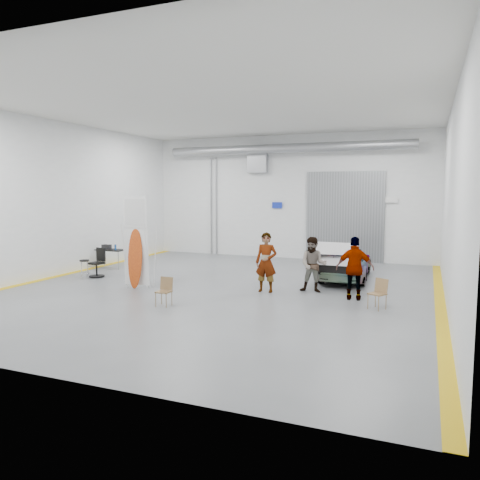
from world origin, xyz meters
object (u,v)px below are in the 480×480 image
at_px(person_a, 266,262).
at_px(folding_chair_far, 377,300).
at_px(folding_chair_near, 164,297).
at_px(sedan_car, 345,263).
at_px(surfboard_display, 135,249).
at_px(person_b, 313,265).
at_px(person_c, 355,268).
at_px(shop_stool, 85,269).
at_px(office_chair, 98,265).
at_px(work_table, 110,249).

bearing_deg(person_a, folding_chair_far, -16.52).
height_order(person_a, folding_chair_near, person_a).
bearing_deg(sedan_car, surfboard_display, 31.31).
xyz_separation_m(person_b, person_c, (1.41, -0.59, 0.06)).
bearing_deg(sedan_car, shop_stool, 18.63).
height_order(sedan_car, folding_chair_far, sedan_car).
bearing_deg(office_chair, shop_stool, -100.95).
height_order(sedan_car, folding_chair_near, sedan_car).
height_order(person_a, person_c, person_a).
height_order(person_c, surfboard_display, surfboard_display).
height_order(person_b, folding_chair_near, person_b).
relative_size(folding_chair_far, work_table, 0.67).
xyz_separation_m(person_b, surfboard_display, (-5.75, -1.61, 0.43)).
bearing_deg(person_a, folding_chair_near, -127.21).
bearing_deg(person_b, folding_chair_near, -140.61).
height_order(sedan_car, shop_stool, sedan_car).
relative_size(person_c, shop_stool, 2.68).
distance_m(sedan_car, work_table, 9.92).
bearing_deg(sedan_car, folding_chair_near, 52.94).
distance_m(folding_chair_near, folding_chair_far, 6.04).
distance_m(folding_chair_far, work_table, 11.84).
distance_m(sedan_car, person_c, 3.47).
bearing_deg(shop_stool, folding_chair_far, -3.25).
xyz_separation_m(person_a, folding_chair_far, (3.61, -0.99, -0.71)).
distance_m(person_a, person_c, 2.86).
bearing_deg(folding_chair_near, sedan_car, 54.02).
distance_m(person_c, work_table, 10.88).
height_order(sedan_car, work_table, sedan_car).
height_order(person_c, work_table, person_c).
bearing_deg(work_table, folding_chair_far, -15.06).
bearing_deg(work_table, person_b, -9.56).
bearing_deg(person_b, surfboard_display, -168.97).
bearing_deg(work_table, person_a, -14.96).
bearing_deg(folding_chair_far, office_chair, -156.25).
xyz_separation_m(sedan_car, person_a, (-2.04, -3.29, 0.37)).
distance_m(person_a, person_b, 1.54).
xyz_separation_m(surfboard_display, folding_chair_near, (2.20, -1.82, -1.08)).
xyz_separation_m(sedan_car, shop_stool, (-9.12, -3.67, -0.26)).
bearing_deg(person_a, person_c, -2.55).
xyz_separation_m(person_b, work_table, (-9.25, 1.56, -0.11)).
height_order(folding_chair_far, office_chair, office_chair).
bearing_deg(work_table, folding_chair_near, -41.24).
height_order(folding_chair_far, work_table, work_table).
xyz_separation_m(person_a, person_c, (2.86, -0.07, -0.01)).
height_order(sedan_car, office_chair, sedan_car).
bearing_deg(folding_chair_far, folding_chair_near, -131.62).
relative_size(person_b, person_c, 0.94).
distance_m(surfboard_display, folding_chair_far, 8.00).
bearing_deg(person_b, person_c, -27.41).
distance_m(folding_chair_far, shop_stool, 10.72).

